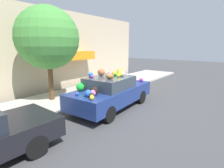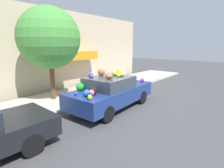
% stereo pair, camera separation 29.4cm
% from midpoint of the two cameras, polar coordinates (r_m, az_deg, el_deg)
% --- Properties ---
extents(ground_plane, '(60.00, 60.00, 0.00)m').
position_cam_midpoint_polar(ground_plane, '(8.23, -1.49, -7.58)').
color(ground_plane, '#424244').
extents(sidewalk_curb, '(24.00, 3.20, 0.13)m').
position_cam_midpoint_polar(sidewalk_curb, '(10.06, -13.51, -3.82)').
color(sidewalk_curb, '#B2ADA3').
rests_on(sidewalk_curb, ground).
extents(building_facade, '(18.00, 1.20, 5.03)m').
position_cam_midpoint_polar(building_facade, '(11.55, -20.82, 10.01)').
color(building_facade, '#C6B293').
rests_on(building_facade, ground).
extents(street_tree, '(2.98, 2.98, 4.53)m').
position_cam_midpoint_polar(street_tree, '(9.16, -21.16, 13.74)').
color(street_tree, brown).
rests_on(street_tree, sidewalk_curb).
extents(fire_hydrant, '(0.20, 0.20, 0.70)m').
position_cam_midpoint_polar(fire_hydrant, '(9.31, -7.25, -2.27)').
color(fire_hydrant, gold).
rests_on(fire_hydrant, sidewalk_curb).
extents(art_car, '(4.50, 2.04, 1.80)m').
position_cam_midpoint_polar(art_car, '(7.92, -1.25, -2.41)').
color(art_car, navy).
rests_on(art_car, ground).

